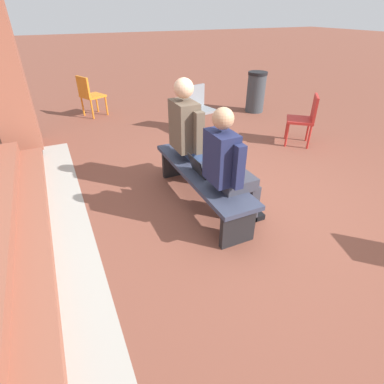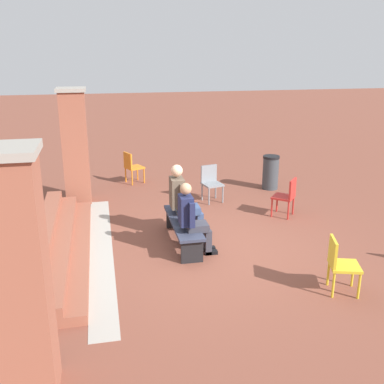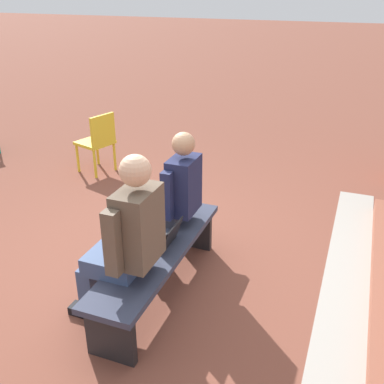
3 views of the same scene
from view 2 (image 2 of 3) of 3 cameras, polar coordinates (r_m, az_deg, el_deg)
The scene contains 14 objects.
ground_plane at distance 8.14m, azimuth 2.00°, elevation -7.23°, with size 60.00×60.00×0.00m, color brown.
concrete_strip at distance 8.25m, azimuth -11.45°, elevation -7.22°, with size 5.40×0.40×0.01m, color #A8A399.
brick_steps at distance 8.22m, azimuth -16.79°, elevation -6.43°, with size 4.60×0.90×0.45m.
brick_pillar_left_of_steps at distance 4.72m, azimuth -21.25°, elevation -10.22°, with size 0.64×0.64×2.62m.
brick_pillar_right_of_steps at distance 10.57m, azimuth -14.61°, elevation 5.66°, with size 0.64×0.64×2.62m.
bench at distance 8.22m, azimuth -1.14°, elevation -4.25°, with size 1.80×0.44×0.45m.
person_student at distance 7.68m, azimuth -0.03°, elevation -3.13°, with size 0.52×0.65×1.30m.
person_adult at distance 8.46m, azimuth -1.17°, elevation -0.83°, with size 0.58×0.73×1.40m.
laptop at distance 8.11m, azimuth -1.16°, elevation -3.46°, with size 0.32×0.29×0.21m.
plastic_chair_far_right at distance 9.71m, azimuth 11.96°, elevation -0.35°, with size 0.59×0.59×0.84m.
plastic_chair_near_bench_right at distance 6.94m, azimuth 18.25°, elevation -8.44°, with size 0.52×0.52×0.84m.
plastic_chair_foreground at distance 11.99m, azimuth -7.65°, elevation 3.35°, with size 0.55×0.55×0.84m.
plastic_chair_mid_courtyard at distance 10.50m, azimuth 2.42°, elevation 1.41°, with size 0.50×0.50×0.84m.
litter_bin at distance 11.60m, azimuth 9.94°, elevation 2.49°, with size 0.42×0.42×0.86m.
Camera 2 is at (-7.16, 1.78, 3.44)m, focal length 42.00 mm.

